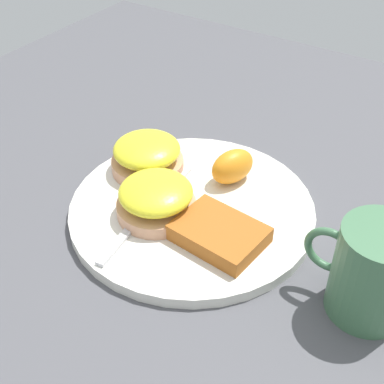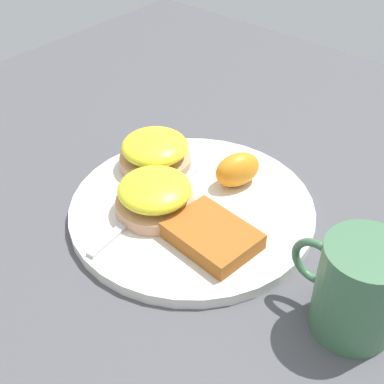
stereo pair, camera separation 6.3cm
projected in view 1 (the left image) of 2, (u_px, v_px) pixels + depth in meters
name	position (u px, v px, depth m)	size (l,w,h in m)	color
ground_plane	(192.00, 214.00, 0.65)	(1.10, 1.10, 0.00)	#4C4C51
plate	(192.00, 209.00, 0.65)	(0.30, 0.30, 0.01)	silver
sandwich_benedict_left	(147.00, 155.00, 0.69)	(0.09, 0.09, 0.05)	tan
sandwich_benedict_right	(156.00, 198.00, 0.62)	(0.09, 0.09, 0.05)	tan
hashbrown_patty	(219.00, 234.00, 0.59)	(0.10, 0.07, 0.02)	#A65A1F
orange_wedge	(232.00, 166.00, 0.67)	(0.06, 0.04, 0.04)	orange
fork	(151.00, 204.00, 0.64)	(0.04, 0.20, 0.00)	silver
cup	(373.00, 272.00, 0.51)	(0.11, 0.08, 0.10)	#42704C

